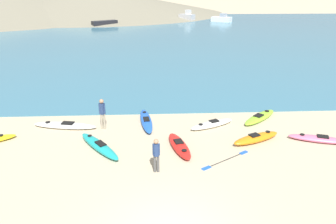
% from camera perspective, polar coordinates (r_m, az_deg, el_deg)
% --- Properties ---
extents(bay_water, '(160.00, 70.00, 0.06)m').
position_cam_1_polar(bay_water, '(53.86, -2.57, 13.55)').
color(bay_water, teal).
rests_on(bay_water, ground_plane).
extents(far_hill_midright, '(70.18, 70.18, 6.38)m').
position_cam_1_polar(far_hill_midright, '(96.73, -12.60, 18.42)').
color(far_hill_midright, gray).
rests_on(far_hill_midright, ground_plane).
extents(kayak_on_sand_0, '(3.60, 1.36, 0.32)m').
position_cam_1_polar(kayak_on_sand_0, '(18.71, -17.51, -2.24)').
color(kayak_on_sand_0, white).
rests_on(kayak_on_sand_0, ground_plane).
extents(kayak_on_sand_1, '(0.97, 3.48, 0.34)m').
position_cam_1_polar(kayak_on_sand_1, '(18.48, -3.83, -1.50)').
color(kayak_on_sand_1, blue).
rests_on(kayak_on_sand_1, ground_plane).
extents(kayak_on_sand_2, '(2.73, 2.68, 0.31)m').
position_cam_1_polar(kayak_on_sand_2, '(19.69, 15.69, -0.86)').
color(kayak_on_sand_2, '#8CCC2D').
rests_on(kayak_on_sand_2, ground_plane).
extents(kayak_on_sand_3, '(1.25, 2.88, 0.33)m').
position_cam_1_polar(kayak_on_sand_3, '(15.67, 1.99, -5.88)').
color(kayak_on_sand_3, red).
rests_on(kayak_on_sand_3, ground_plane).
extents(kayak_on_sand_4, '(2.48, 3.11, 0.40)m').
position_cam_1_polar(kayak_on_sand_4, '(15.91, -11.91, -5.78)').
color(kayak_on_sand_4, teal).
rests_on(kayak_on_sand_4, ground_plane).
extents(kayak_on_sand_6, '(2.77, 1.76, 0.41)m').
position_cam_1_polar(kayak_on_sand_6, '(16.89, 15.10, -4.40)').
color(kayak_on_sand_6, orange).
rests_on(kayak_on_sand_6, ground_plane).
extents(kayak_on_sand_7, '(2.98, 1.54, 0.33)m').
position_cam_1_polar(kayak_on_sand_7, '(17.95, 24.84, -4.28)').
color(kayak_on_sand_7, '#E5668C').
rests_on(kayak_on_sand_7, ground_plane).
extents(kayak_on_sand_8, '(2.73, 1.79, 0.34)m').
position_cam_1_polar(kayak_on_sand_8, '(18.15, 7.66, -2.10)').
color(kayak_on_sand_8, white).
rests_on(kayak_on_sand_8, ground_plane).
extents(person_near_foreground, '(0.31, 0.22, 1.51)m').
position_cam_1_polar(person_near_foreground, '(13.48, -2.06, -7.21)').
color(person_near_foreground, '#4C4C4C').
rests_on(person_near_foreground, ground_plane).
extents(person_near_waterline, '(0.34, 0.28, 1.70)m').
position_cam_1_polar(person_near_waterline, '(17.75, -11.37, -0.01)').
color(person_near_waterline, gray).
rests_on(person_near_waterline, ground_plane).
extents(moored_boat_2, '(3.55, 3.32, 2.22)m').
position_cam_1_polar(moored_boat_2, '(73.11, 3.32, 16.23)').
color(moored_boat_2, '#B2B2B7').
rests_on(moored_boat_2, bay_water).
extents(moored_boat_3, '(4.35, 3.82, 1.66)m').
position_cam_1_polar(moored_boat_3, '(71.43, 9.33, 15.72)').
color(moored_boat_3, white).
rests_on(moored_boat_3, bay_water).
extents(moored_boat_4, '(4.81, 3.74, 0.95)m').
position_cam_1_polar(moored_boat_4, '(64.47, -10.98, 14.94)').
color(moored_boat_4, black).
rests_on(moored_boat_4, bay_water).
extents(loose_paddle, '(2.43, 1.67, 0.03)m').
position_cam_1_polar(loose_paddle, '(14.95, 10.03, -8.23)').
color(loose_paddle, black).
rests_on(loose_paddle, ground_plane).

